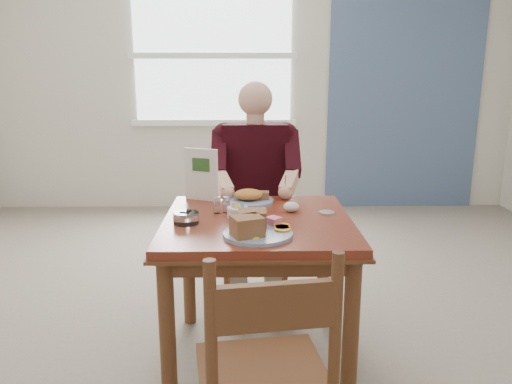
{
  "coord_description": "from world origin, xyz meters",
  "views": [
    {
      "loc": [
        -0.05,
        -2.31,
        1.44
      ],
      "look_at": [
        -0.01,
        0.0,
        0.88
      ],
      "focal_mm": 35.0,
      "sensor_mm": 36.0,
      "label": 1
    }
  ],
  "objects_px": {
    "chair_near": "(266,380)",
    "table": "(258,241)",
    "diner": "(255,176)",
    "near_plate": "(255,227)",
    "far_plate": "(250,197)",
    "chair_far": "(255,224)"
  },
  "relations": [
    {
      "from": "chair_near",
      "to": "table",
      "type": "bearing_deg",
      "value": 90.51
    },
    {
      "from": "chair_near",
      "to": "diner",
      "type": "distance_m",
      "value": 1.64
    },
    {
      "from": "near_plate",
      "to": "far_plate",
      "type": "height_order",
      "value": "near_plate"
    },
    {
      "from": "chair_far",
      "to": "near_plate",
      "type": "distance_m",
      "value": 1.1
    },
    {
      "from": "chair_far",
      "to": "near_plate",
      "type": "height_order",
      "value": "chair_far"
    },
    {
      "from": "chair_far",
      "to": "diner",
      "type": "relative_size",
      "value": 0.69
    },
    {
      "from": "table",
      "to": "chair_near",
      "type": "relative_size",
      "value": 0.97
    },
    {
      "from": "table",
      "to": "far_plate",
      "type": "xyz_separation_m",
      "value": [
        -0.04,
        0.31,
        0.14
      ]
    },
    {
      "from": "diner",
      "to": "far_plate",
      "type": "height_order",
      "value": "diner"
    },
    {
      "from": "diner",
      "to": "near_plate",
      "type": "relative_size",
      "value": 3.8
    },
    {
      "from": "chair_far",
      "to": "chair_near",
      "type": "bearing_deg",
      "value": -89.73
    },
    {
      "from": "chair_near",
      "to": "near_plate",
      "type": "relative_size",
      "value": 2.61
    },
    {
      "from": "chair_far",
      "to": "chair_near",
      "type": "height_order",
      "value": "same"
    },
    {
      "from": "table",
      "to": "near_plate",
      "type": "bearing_deg",
      "value": -94.03
    },
    {
      "from": "chair_far",
      "to": "near_plate",
      "type": "relative_size",
      "value": 2.61
    },
    {
      "from": "near_plate",
      "to": "far_plate",
      "type": "distance_m",
      "value": 0.57
    },
    {
      "from": "table",
      "to": "near_plate",
      "type": "relative_size",
      "value": 2.52
    },
    {
      "from": "table",
      "to": "diner",
      "type": "height_order",
      "value": "diner"
    },
    {
      "from": "diner",
      "to": "far_plate",
      "type": "distance_m",
      "value": 0.4
    },
    {
      "from": "chair_near",
      "to": "diner",
      "type": "height_order",
      "value": "diner"
    },
    {
      "from": "chair_far",
      "to": "chair_near",
      "type": "xyz_separation_m",
      "value": [
        0.01,
        -1.69,
        0.0
      ]
    },
    {
      "from": "chair_far",
      "to": "far_plate",
      "type": "height_order",
      "value": "chair_far"
    }
  ]
}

